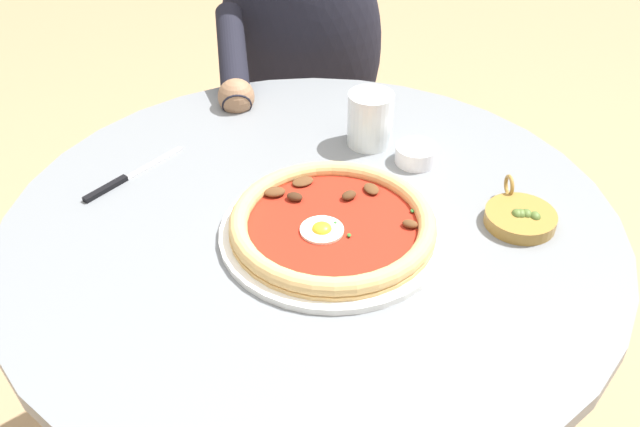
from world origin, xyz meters
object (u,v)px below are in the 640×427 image
object	(u,v)px
cafe_chair_diner	(301,97)
steak_knife	(121,181)
ramekin_capers	(416,154)
pizza_on_plate	(333,225)
dining_table	(312,296)
olive_pan	(520,217)
water_glass	(370,122)
diner_person	(302,127)

from	to	relation	value
cafe_chair_diner	steak_knife	bearing A→B (deg)	158.96
ramekin_capers	pizza_on_plate	bearing A→B (deg)	143.62
dining_table	ramekin_capers	distance (m)	0.29
pizza_on_plate	olive_pan	size ratio (longest dim) A/B	2.53
water_glass	steak_knife	xyz separation A→B (m)	(-0.12, 0.41, -0.04)
dining_table	olive_pan	world-z (taller)	olive_pan
water_glass	ramekin_capers	bearing A→B (deg)	-129.31
ramekin_capers	olive_pan	bearing A→B (deg)	-140.86
cafe_chair_diner	olive_pan	bearing A→B (deg)	-156.88
steak_knife	diner_person	size ratio (longest dim) A/B	0.14
water_glass	cafe_chair_diner	distance (m)	0.66
dining_table	ramekin_capers	bearing A→B (deg)	-48.56
dining_table	olive_pan	distance (m)	0.36
dining_table	steak_knife	xyz separation A→B (m)	(0.09, 0.31, 0.17)
ramekin_capers	diner_person	distance (m)	0.60
pizza_on_plate	cafe_chair_diner	world-z (taller)	cafe_chair_diner
steak_knife	diner_person	world-z (taller)	diner_person
diner_person	cafe_chair_diner	size ratio (longest dim) A/B	1.33
olive_pan	diner_person	world-z (taller)	diner_person
ramekin_capers	olive_pan	world-z (taller)	olive_pan
pizza_on_plate	steak_knife	bearing A→B (deg)	68.59
dining_table	diner_person	xyz separation A→B (m)	(0.66, 0.03, -0.06)
dining_table	pizza_on_plate	bearing A→B (deg)	-142.43
ramekin_capers	diner_person	bearing A→B (deg)	22.19
dining_table	steak_knife	bearing A→B (deg)	73.25
dining_table	diner_person	distance (m)	0.66
dining_table	water_glass	size ratio (longest dim) A/B	9.87
dining_table	diner_person	size ratio (longest dim) A/B	0.79
dining_table	water_glass	world-z (taller)	water_glass
pizza_on_plate	ramekin_capers	distance (m)	0.24
ramekin_capers	cafe_chair_diner	size ratio (longest dim) A/B	0.08
diner_person	cafe_chair_diner	xyz separation A→B (m)	(0.14, 0.00, 0.01)
pizza_on_plate	water_glass	xyz separation A→B (m)	(0.26, -0.07, 0.02)
steak_knife	olive_pan	size ratio (longest dim) A/B	1.26
cafe_chair_diner	water_glass	bearing A→B (deg)	-166.89
water_glass	diner_person	distance (m)	0.54
ramekin_capers	dining_table	bearing A→B (deg)	131.44
steak_knife	ramekin_capers	distance (m)	0.49
pizza_on_plate	olive_pan	world-z (taller)	olive_pan
pizza_on_plate	cafe_chair_diner	xyz separation A→B (m)	(0.84, 0.07, -0.24)
steak_knife	cafe_chair_diner	size ratio (longest dim) A/B	0.19
steak_knife	olive_pan	bearing A→B (deg)	-99.81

